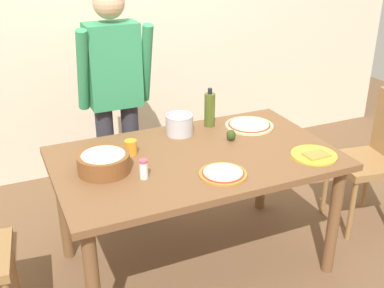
{
  "coord_description": "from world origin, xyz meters",
  "views": [
    {
      "loc": [
        -1.01,
        -2.22,
        1.95
      ],
      "look_at": [
        0.0,
        0.05,
        0.81
      ],
      "focal_mm": 44.42,
      "sensor_mm": 36.0,
      "label": 1
    }
  ],
  "objects_px": {
    "person_cook": "(115,93)",
    "plate_with_slice": "(314,155)",
    "dining_table": "(196,169)",
    "popcorn_bowl": "(104,161)",
    "cup_orange": "(131,147)",
    "chair_wooden_right": "(375,153)",
    "avocado": "(231,135)",
    "pizza_cooked_on_tray": "(223,174)",
    "salt_shaker": "(144,169)",
    "steel_pot": "(179,124)",
    "olive_oil_bottle": "(210,109)",
    "pizza_raw_on_board": "(249,125)"
  },
  "relations": [
    {
      "from": "pizza_cooked_on_tray",
      "to": "steel_pot",
      "type": "xyz_separation_m",
      "value": [
        0.0,
        0.6,
        0.06
      ]
    },
    {
      "from": "pizza_raw_on_board",
      "to": "olive_oil_bottle",
      "type": "bearing_deg",
      "value": 152.48
    },
    {
      "from": "olive_oil_bottle",
      "to": "plate_with_slice",
      "type": "bearing_deg",
      "value": -62.3
    },
    {
      "from": "salt_shaker",
      "to": "cup_orange",
      "type": "bearing_deg",
      "value": 85.16
    },
    {
      "from": "chair_wooden_right",
      "to": "steel_pot",
      "type": "distance_m",
      "value": 1.37
    },
    {
      "from": "olive_oil_bottle",
      "to": "popcorn_bowl",
      "type": "bearing_deg",
      "value": -156.38
    },
    {
      "from": "avocado",
      "to": "pizza_cooked_on_tray",
      "type": "bearing_deg",
      "value": -123.68
    },
    {
      "from": "avocado",
      "to": "cup_orange",
      "type": "bearing_deg",
      "value": 173.96
    },
    {
      "from": "dining_table",
      "to": "steel_pot",
      "type": "bearing_deg",
      "value": 83.86
    },
    {
      "from": "person_cook",
      "to": "cup_orange",
      "type": "relative_size",
      "value": 19.06
    },
    {
      "from": "popcorn_bowl",
      "to": "avocado",
      "type": "xyz_separation_m",
      "value": [
        0.81,
        0.08,
        -0.03
      ]
    },
    {
      "from": "plate_with_slice",
      "to": "popcorn_bowl",
      "type": "relative_size",
      "value": 0.93
    },
    {
      "from": "plate_with_slice",
      "to": "olive_oil_bottle",
      "type": "distance_m",
      "value": 0.75
    },
    {
      "from": "plate_with_slice",
      "to": "avocado",
      "type": "relative_size",
      "value": 3.71
    },
    {
      "from": "popcorn_bowl",
      "to": "steel_pot",
      "type": "relative_size",
      "value": 1.61
    },
    {
      "from": "pizza_cooked_on_tray",
      "to": "popcorn_bowl",
      "type": "bearing_deg",
      "value": 152.02
    },
    {
      "from": "dining_table",
      "to": "chair_wooden_right",
      "type": "relative_size",
      "value": 1.68
    },
    {
      "from": "pizza_cooked_on_tray",
      "to": "cup_orange",
      "type": "xyz_separation_m",
      "value": [
        -0.36,
        0.44,
        0.03
      ]
    },
    {
      "from": "cup_orange",
      "to": "steel_pot",
      "type": "bearing_deg",
      "value": 22.91
    },
    {
      "from": "pizza_raw_on_board",
      "to": "salt_shaker",
      "type": "xyz_separation_m",
      "value": [
        -0.86,
        -0.39,
        0.04
      ]
    },
    {
      "from": "person_cook",
      "to": "pizza_cooked_on_tray",
      "type": "xyz_separation_m",
      "value": [
        0.28,
        -1.03,
        -0.17
      ]
    },
    {
      "from": "cup_orange",
      "to": "salt_shaker",
      "type": "distance_m",
      "value": 0.3
    },
    {
      "from": "plate_with_slice",
      "to": "dining_table",
      "type": "bearing_deg",
      "value": 154.8
    },
    {
      "from": "chair_wooden_right",
      "to": "salt_shaker",
      "type": "bearing_deg",
      "value": -177.55
    },
    {
      "from": "person_cook",
      "to": "chair_wooden_right",
      "type": "xyz_separation_m",
      "value": [
        1.57,
        -0.82,
        -0.4
      ]
    },
    {
      "from": "person_cook",
      "to": "plate_with_slice",
      "type": "bearing_deg",
      "value": -50.54
    },
    {
      "from": "pizza_raw_on_board",
      "to": "avocado",
      "type": "distance_m",
      "value": 0.26
    },
    {
      "from": "popcorn_bowl",
      "to": "cup_orange",
      "type": "bearing_deg",
      "value": 36.63
    },
    {
      "from": "pizza_cooked_on_tray",
      "to": "salt_shaker",
      "type": "xyz_separation_m",
      "value": [
        -0.39,
        0.14,
        0.04
      ]
    },
    {
      "from": "popcorn_bowl",
      "to": "olive_oil_bottle",
      "type": "bearing_deg",
      "value": 23.62
    },
    {
      "from": "chair_wooden_right",
      "to": "popcorn_bowl",
      "type": "xyz_separation_m",
      "value": [
        -1.85,
        0.09,
        0.28
      ]
    },
    {
      "from": "cup_orange",
      "to": "olive_oil_bottle",
      "type": "bearing_deg",
      "value": 18.69
    },
    {
      "from": "person_cook",
      "to": "cup_orange",
      "type": "bearing_deg",
      "value": -98.03
    },
    {
      "from": "steel_pot",
      "to": "salt_shaker",
      "type": "height_order",
      "value": "steel_pot"
    },
    {
      "from": "chair_wooden_right",
      "to": "olive_oil_bottle",
      "type": "relative_size",
      "value": 3.71
    },
    {
      "from": "pizza_cooked_on_tray",
      "to": "steel_pot",
      "type": "distance_m",
      "value": 0.6
    },
    {
      "from": "pizza_raw_on_board",
      "to": "olive_oil_bottle",
      "type": "xyz_separation_m",
      "value": [
        -0.23,
        0.12,
        0.1
      ]
    },
    {
      "from": "dining_table",
      "to": "salt_shaker",
      "type": "xyz_separation_m",
      "value": [
        -0.36,
        -0.14,
        0.14
      ]
    },
    {
      "from": "chair_wooden_right",
      "to": "olive_oil_bottle",
      "type": "distance_m",
      "value": 1.19
    },
    {
      "from": "person_cook",
      "to": "salt_shaker",
      "type": "distance_m",
      "value": 0.91
    },
    {
      "from": "pizza_raw_on_board",
      "to": "popcorn_bowl",
      "type": "height_order",
      "value": "popcorn_bowl"
    },
    {
      "from": "plate_with_slice",
      "to": "salt_shaker",
      "type": "bearing_deg",
      "value": 171.19
    },
    {
      "from": "dining_table",
      "to": "chair_wooden_right",
      "type": "xyz_separation_m",
      "value": [
        1.32,
        -0.07,
        -0.13
      ]
    },
    {
      "from": "person_cook",
      "to": "plate_with_slice",
      "type": "relative_size",
      "value": 6.23
    },
    {
      "from": "steel_pot",
      "to": "cup_orange",
      "type": "bearing_deg",
      "value": -157.09
    },
    {
      "from": "person_cook",
      "to": "olive_oil_bottle",
      "type": "bearing_deg",
      "value": -37.02
    },
    {
      "from": "olive_oil_bottle",
      "to": "cup_orange",
      "type": "xyz_separation_m",
      "value": [
        -0.6,
        -0.2,
        -0.07
      ]
    },
    {
      "from": "person_cook",
      "to": "chair_wooden_right",
      "type": "height_order",
      "value": "person_cook"
    },
    {
      "from": "pizza_cooked_on_tray",
      "to": "salt_shaker",
      "type": "distance_m",
      "value": 0.42
    },
    {
      "from": "plate_with_slice",
      "to": "pizza_cooked_on_tray",
      "type": "bearing_deg",
      "value": 178.79
    }
  ]
}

